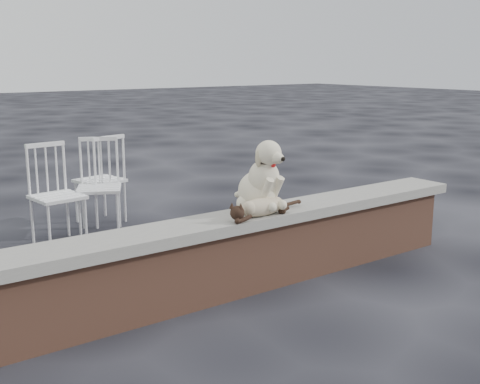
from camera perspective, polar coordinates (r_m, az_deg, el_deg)
ground at (r=4.17m, az=-10.12°, el=-11.74°), size 60.00×60.00×0.00m
brick_wall at (r=4.08m, az=-10.25°, el=-8.53°), size 6.00×0.30×0.50m
capstone at (r=3.99m, az=-10.41°, el=-4.63°), size 6.20×0.40×0.08m
dog at (r=4.51m, az=1.69°, el=1.68°), size 0.40×0.51×0.55m
cat at (r=4.38m, az=2.05°, el=-1.31°), size 0.90×0.29×0.15m
chair_d at (r=6.11m, az=-13.20°, el=0.50°), size 0.75×0.75×0.94m
chair_b at (r=5.83m, az=-16.90°, el=-0.27°), size 0.62×0.62×0.94m
chair_c at (r=6.51m, az=-13.14°, el=1.23°), size 0.66×0.66×0.94m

